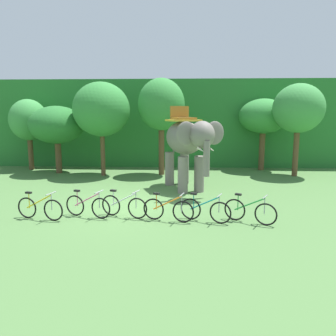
# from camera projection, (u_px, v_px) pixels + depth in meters

# --- Properties ---
(ground_plane) EXTENTS (80.00, 80.00, 0.00)m
(ground_plane) POSITION_uv_depth(u_px,v_px,m) (127.00, 206.00, 12.38)
(ground_plane) COLOR #4C753D
(foliage_hedge) EXTENTS (36.00, 6.00, 5.59)m
(foliage_hedge) POSITION_uv_depth(u_px,v_px,m) (154.00, 123.00, 23.98)
(foliage_hedge) COLOR #28702D
(foliage_hedge) RESTS_ON ground
(tree_right) EXTENTS (2.28, 2.28, 4.31)m
(tree_right) POSITION_uv_depth(u_px,v_px,m) (29.00, 120.00, 20.13)
(tree_right) COLOR brown
(tree_right) RESTS_ON ground
(tree_center_left) EXTENTS (3.13, 3.13, 3.88)m
(tree_center_left) POSITION_uv_depth(u_px,v_px,m) (57.00, 125.00, 18.92)
(tree_center_left) COLOR brown
(tree_center_left) RESTS_ON ground
(tree_center) EXTENTS (3.10, 3.10, 5.14)m
(tree_center) POSITION_uv_depth(u_px,v_px,m) (101.00, 110.00, 18.02)
(tree_center) COLOR brown
(tree_center) RESTS_ON ground
(tree_far_right) EXTENTS (2.58, 2.58, 5.37)m
(tree_far_right) POSITION_uv_depth(u_px,v_px,m) (161.00, 105.00, 18.23)
(tree_far_right) COLOR brown
(tree_far_right) RESTS_ON ground
(tree_far_left) EXTENTS (2.92, 2.92, 4.33)m
(tree_far_left) POSITION_uv_depth(u_px,v_px,m) (263.00, 117.00, 19.89)
(tree_far_left) COLOR brown
(tree_far_left) RESTS_ON ground
(tree_left) EXTENTS (2.73, 2.73, 5.05)m
(tree_left) POSITION_uv_depth(u_px,v_px,m) (298.00, 109.00, 17.87)
(tree_left) COLOR brown
(tree_left) RESTS_ON ground
(elephant) EXTENTS (2.84, 4.21, 3.78)m
(elephant) POSITION_uv_depth(u_px,v_px,m) (187.00, 141.00, 14.74)
(elephant) COLOR slate
(elephant) RESTS_ON ground
(bike_yellow) EXTENTS (1.68, 0.58, 0.92)m
(bike_yellow) POSITION_uv_depth(u_px,v_px,m) (40.00, 208.00, 10.77)
(bike_yellow) COLOR black
(bike_yellow) RESTS_ON ground
(bike_pink) EXTENTS (1.65, 0.66, 0.92)m
(bike_pink) POSITION_uv_depth(u_px,v_px,m) (88.00, 206.00, 11.01)
(bike_pink) COLOR black
(bike_pink) RESTS_ON ground
(bike_white) EXTENTS (1.63, 0.70, 0.92)m
(bike_white) POSITION_uv_depth(u_px,v_px,m) (124.00, 206.00, 11.02)
(bike_white) COLOR black
(bike_white) RESTS_ON ground
(bike_orange) EXTENTS (1.66, 0.62, 0.92)m
(bike_orange) POSITION_uv_depth(u_px,v_px,m) (168.00, 209.00, 10.61)
(bike_orange) COLOR black
(bike_orange) RESTS_ON ground
(bike_teal) EXTENTS (1.60, 0.77, 0.92)m
(bike_teal) POSITION_uv_depth(u_px,v_px,m) (205.00, 210.00, 10.56)
(bike_teal) COLOR black
(bike_teal) RESTS_ON ground
(bike_green) EXTENTS (1.53, 0.88, 0.92)m
(bike_green) POSITION_uv_depth(u_px,v_px,m) (250.00, 211.00, 10.44)
(bike_green) COLOR black
(bike_green) RESTS_ON ground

